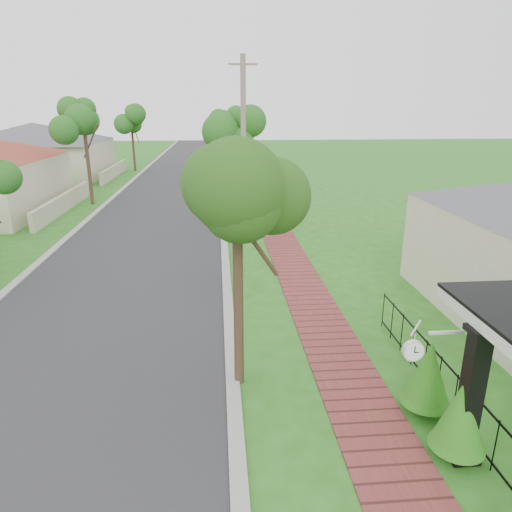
{
  "coord_description": "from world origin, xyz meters",
  "views": [
    {
      "loc": [
        0.44,
        -7.17,
        5.83
      ],
      "look_at": [
        1.54,
        6.03,
        1.5
      ],
      "focal_mm": 32.0,
      "sensor_mm": 36.0,
      "label": 1
    }
  ],
  "objects_px": {
    "near_tree": "(237,192)",
    "parked_car_red": "(217,173)",
    "station_clock": "(416,349)",
    "porch_post": "(470,403)",
    "utility_pole": "(244,151)",
    "parked_car_white": "(214,172)"
  },
  "relations": [
    {
      "from": "porch_post",
      "to": "near_tree",
      "type": "distance_m",
      "value": 5.55
    },
    {
      "from": "parked_car_white",
      "to": "station_clock",
      "type": "bearing_deg",
      "value": -88.94
    },
    {
      "from": "parked_car_red",
      "to": "utility_pole",
      "type": "distance_m",
      "value": 17.22
    },
    {
      "from": "near_tree",
      "to": "parked_car_white",
      "type": "bearing_deg",
      "value": 91.36
    },
    {
      "from": "near_tree",
      "to": "parked_car_red",
      "type": "bearing_deg",
      "value": 90.81
    },
    {
      "from": "porch_post",
      "to": "parked_car_red",
      "type": "distance_m",
      "value": 31.33
    },
    {
      "from": "porch_post",
      "to": "station_clock",
      "type": "distance_m",
      "value": 1.25
    },
    {
      "from": "parked_car_red",
      "to": "station_clock",
      "type": "height_order",
      "value": "station_clock"
    },
    {
      "from": "porch_post",
      "to": "station_clock",
      "type": "height_order",
      "value": "porch_post"
    },
    {
      "from": "parked_car_white",
      "to": "near_tree",
      "type": "bearing_deg",
      "value": -94.18
    },
    {
      "from": "porch_post",
      "to": "parked_car_white",
      "type": "relative_size",
      "value": 0.53
    },
    {
      "from": "utility_pole",
      "to": "station_clock",
      "type": "relative_size",
      "value": 7.61
    },
    {
      "from": "near_tree",
      "to": "station_clock",
      "type": "relative_size",
      "value": 5.14
    },
    {
      "from": "porch_post",
      "to": "station_clock",
      "type": "bearing_deg",
      "value": 154.85
    },
    {
      "from": "parked_car_white",
      "to": "porch_post",
      "type": "bearing_deg",
      "value": -87.49
    },
    {
      "from": "porch_post",
      "to": "utility_pole",
      "type": "bearing_deg",
      "value": 101.79
    },
    {
      "from": "parked_car_red",
      "to": "station_clock",
      "type": "distance_m",
      "value": 30.85
    },
    {
      "from": "porch_post",
      "to": "parked_car_white",
      "type": "xyz_separation_m",
      "value": [
        -4.43,
        31.32,
        -0.33
      ]
    },
    {
      "from": "parked_car_white",
      "to": "station_clock",
      "type": "distance_m",
      "value": 31.15
    },
    {
      "from": "porch_post",
      "to": "utility_pole",
      "type": "height_order",
      "value": "utility_pole"
    },
    {
      "from": "parked_car_red",
      "to": "parked_car_white",
      "type": "xyz_separation_m",
      "value": [
        -0.28,
        0.27,
        0.02
      ]
    },
    {
      "from": "station_clock",
      "to": "near_tree",
      "type": "bearing_deg",
      "value": 142.43
    }
  ]
}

